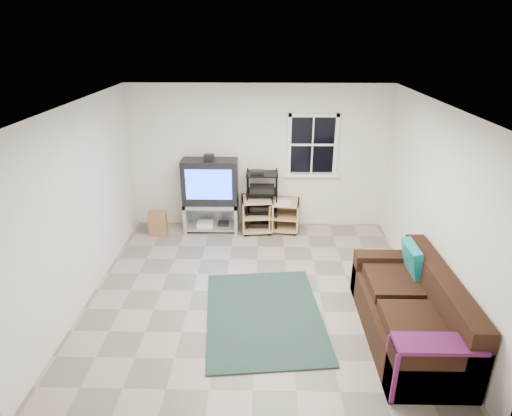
{
  "coord_description": "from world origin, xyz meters",
  "views": [
    {
      "loc": [
        0.1,
        -5.12,
        3.44
      ],
      "look_at": [
        -0.01,
        0.4,
        1.12
      ],
      "focal_mm": 30.0,
      "sensor_mm": 36.0,
      "label": 1
    }
  ],
  "objects_px": {
    "tv_unit": "(210,189)",
    "av_rack": "(262,204)",
    "side_table_right": "(284,213)",
    "side_table_left": "(257,213)",
    "sofa": "(411,314)"
  },
  "relations": [
    {
      "from": "tv_unit",
      "to": "av_rack",
      "type": "height_order",
      "value": "tv_unit"
    },
    {
      "from": "tv_unit",
      "to": "av_rack",
      "type": "xyz_separation_m",
      "value": [
        0.92,
        0.04,
        -0.3
      ]
    },
    {
      "from": "av_rack",
      "to": "side_table_right",
      "type": "xyz_separation_m",
      "value": [
        0.41,
        -0.03,
        -0.16
      ]
    },
    {
      "from": "side_table_left",
      "to": "side_table_right",
      "type": "xyz_separation_m",
      "value": [
        0.5,
        0.02,
        -0.01
      ]
    },
    {
      "from": "side_table_right",
      "to": "sofa",
      "type": "xyz_separation_m",
      "value": [
        1.38,
        -2.97,
        0.01
      ]
    },
    {
      "from": "side_table_right",
      "to": "side_table_left",
      "type": "bearing_deg",
      "value": -177.85
    },
    {
      "from": "side_table_left",
      "to": "av_rack",
      "type": "bearing_deg",
      "value": 25.86
    },
    {
      "from": "tv_unit",
      "to": "side_table_left",
      "type": "relative_size",
      "value": 2.25
    },
    {
      "from": "side_table_right",
      "to": "sofa",
      "type": "bearing_deg",
      "value": -65.11
    },
    {
      "from": "side_table_left",
      "to": "sofa",
      "type": "distance_m",
      "value": 3.5
    },
    {
      "from": "side_table_left",
      "to": "side_table_right",
      "type": "distance_m",
      "value": 0.5
    },
    {
      "from": "tv_unit",
      "to": "side_table_left",
      "type": "bearing_deg",
      "value": -0.22
    },
    {
      "from": "side_table_left",
      "to": "side_table_right",
      "type": "height_order",
      "value": "side_table_left"
    },
    {
      "from": "av_rack",
      "to": "tv_unit",
      "type": "bearing_deg",
      "value": -177.38
    },
    {
      "from": "tv_unit",
      "to": "av_rack",
      "type": "distance_m",
      "value": 0.97
    }
  ]
}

